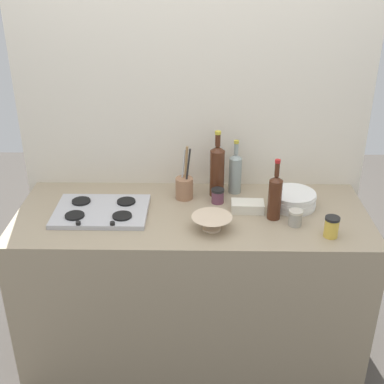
% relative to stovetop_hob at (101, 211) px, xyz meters
% --- Properties ---
extents(ground_plane, '(6.00, 6.00, 0.00)m').
position_rel_stovetop_hob_xyz_m(ground_plane, '(0.46, 0.01, -0.91)').
color(ground_plane, '#47423D').
rests_on(ground_plane, ground).
extents(counter_block, '(1.80, 0.70, 0.90)m').
position_rel_stovetop_hob_xyz_m(counter_block, '(0.46, 0.01, -0.46)').
color(counter_block, tan).
rests_on(counter_block, ground).
extents(backsplash_panel, '(1.90, 0.06, 2.20)m').
position_rel_stovetop_hob_xyz_m(backsplash_panel, '(0.46, 0.39, 0.19)').
color(backsplash_panel, beige).
rests_on(backsplash_panel, ground).
extents(stovetop_hob, '(0.47, 0.34, 0.04)m').
position_rel_stovetop_hob_xyz_m(stovetop_hob, '(0.00, 0.00, 0.00)').
color(stovetop_hob, '#B2B2B7').
rests_on(stovetop_hob, counter_block).
extents(plate_stack, '(0.24, 0.24, 0.08)m').
position_rel_stovetop_hob_xyz_m(plate_stack, '(0.99, 0.09, 0.03)').
color(plate_stack, white).
rests_on(plate_stack, counter_block).
extents(wine_bottle_leftmost, '(0.07, 0.07, 0.32)m').
position_rel_stovetop_hob_xyz_m(wine_bottle_leftmost, '(0.87, -0.03, 0.11)').
color(wine_bottle_leftmost, '#472314').
rests_on(wine_bottle_leftmost, counter_block).
extents(wine_bottle_mid_left, '(0.08, 0.08, 0.37)m').
position_rel_stovetop_hob_xyz_m(wine_bottle_mid_left, '(0.59, 0.22, 0.14)').
color(wine_bottle_mid_left, '#472314').
rests_on(wine_bottle_mid_left, counter_block).
extents(wine_bottle_mid_right, '(0.07, 0.07, 0.30)m').
position_rel_stovetop_hob_xyz_m(wine_bottle_mid_right, '(0.69, 0.26, 0.11)').
color(wine_bottle_mid_right, gray).
rests_on(wine_bottle_mid_right, counter_block).
extents(mixing_bowl, '(0.20, 0.20, 0.07)m').
position_rel_stovetop_hob_xyz_m(mixing_bowl, '(0.56, -0.15, 0.02)').
color(mixing_bowl, beige).
rests_on(mixing_bowl, counter_block).
extents(butter_dish, '(0.17, 0.10, 0.05)m').
position_rel_stovetop_hob_xyz_m(butter_dish, '(0.75, 0.04, 0.01)').
color(butter_dish, silver).
rests_on(butter_dish, counter_block).
extents(utensil_crock, '(0.09, 0.09, 0.30)m').
position_rel_stovetop_hob_xyz_m(utensil_crock, '(0.42, 0.18, 0.05)').
color(utensil_crock, '#996B4C').
rests_on(utensil_crock, counter_block).
extents(condiment_jar_front, '(0.07, 0.07, 0.08)m').
position_rel_stovetop_hob_xyz_m(condiment_jar_front, '(0.60, 0.13, 0.03)').
color(condiment_jar_front, '#66384C').
rests_on(condiment_jar_front, counter_block).
extents(condiment_jar_rear, '(0.07, 0.07, 0.08)m').
position_rel_stovetop_hob_xyz_m(condiment_jar_rear, '(0.97, -0.10, 0.03)').
color(condiment_jar_rear, '#9E998C').
rests_on(condiment_jar_rear, counter_block).
extents(condiment_jar_spare, '(0.07, 0.07, 0.10)m').
position_rel_stovetop_hob_xyz_m(condiment_jar_spare, '(1.12, -0.20, 0.04)').
color(condiment_jar_spare, gold).
rests_on(condiment_jar_spare, counter_block).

